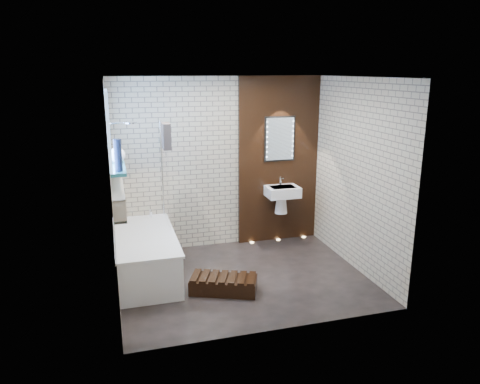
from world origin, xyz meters
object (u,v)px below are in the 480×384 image
object	(u,v)px
washbasin	(282,195)
walnut_step	(224,285)
bathtub	(146,255)
bath_screen	(165,174)
led_mirror	(280,139)

from	to	relation	value
washbasin	walnut_step	xyz separation A→B (m)	(-1.29, -1.37, -0.70)
bathtub	walnut_step	bearing A→B (deg)	-40.38
bath_screen	led_mirror	distance (m)	1.89
led_mirror	walnut_step	world-z (taller)	led_mirror
bathtub	washbasin	bearing A→B (deg)	16.01
bath_screen	walnut_step	bearing A→B (deg)	-66.11
bath_screen	washbasin	distance (m)	1.89
washbasin	walnut_step	distance (m)	2.01
bath_screen	walnut_step	distance (m)	1.76
bath_screen	led_mirror	xyz separation A→B (m)	(1.82, 0.34, 0.37)
bath_screen	washbasin	world-z (taller)	bath_screen
bathtub	led_mirror	xyz separation A→B (m)	(2.17, 0.78, 1.36)
washbasin	led_mirror	distance (m)	0.88
led_mirror	washbasin	bearing A→B (deg)	-90.00
bath_screen	led_mirror	bearing A→B (deg)	10.66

